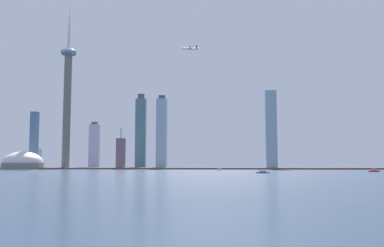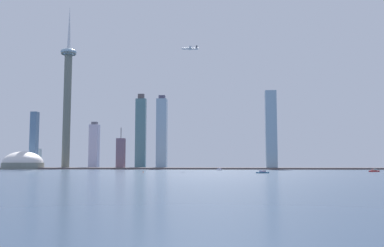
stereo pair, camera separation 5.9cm
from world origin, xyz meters
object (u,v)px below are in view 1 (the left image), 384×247
Objects in this scene: skyscraper_6 at (34,140)px; channel_buoy_0 at (143,172)px; stadium_dome at (23,164)px; skyscraper_3 at (162,133)px; skyscraper_4 at (121,154)px; skyscraper_5 at (141,133)px; observation_tower at (67,92)px; boat_2 at (374,171)px; boat_0 at (263,172)px; skyscraper_0 at (37,159)px; skyscraper_1 at (94,146)px; boat_3 at (219,169)px; airplane at (190,49)px; skyscraper_2 at (271,130)px.

skyscraper_6 is 50.41× the size of channel_buoy_0.
stadium_dome is 304.42m from skyscraper_3.
skyscraper_4 is 205.37m from skyscraper_6.
skyscraper_5 reaches higher than skyscraper_6.
observation_tower reaches higher than skyscraper_6.
boat_0 is at bearing -9.66° from boat_2.
skyscraper_6 is (-77.87, 10.16, -105.61)m from observation_tower.
skyscraper_0 reaches higher than channel_buoy_0.
skyscraper_1 is 6.03× the size of boat_3.
skyscraper_0 is 60.41m from skyscraper_6.
skyscraper_5 is 69.58× the size of channel_buoy_0.
skyscraper_0 is (-8.00, 81.52, 11.10)m from stadium_dome.
stadium_dome is at bearing -164.10° from skyscraper_3.
airplane is (36.98, 253.07, 232.19)m from channel_buoy_0.
observation_tower is 7.89× the size of skyscraper_0.
skyscraper_3 is 66.24× the size of channel_buoy_0.
skyscraper_1 is 3.49× the size of airplane.
skyscraper_5 is at bearing 20.61° from boat_3.
skyscraper_0 reaches higher than stadium_dome.
skyscraper_4 is (-78.70, -60.63, -48.22)m from skyscraper_3.
airplane reaches higher than boat_3.
skyscraper_6 is at bearing 49.77° from boat_3.
stadium_dome is (-81.99, -28.29, -157.29)m from observation_tower.
skyscraper_6 is at bearing 177.76° from skyscraper_2.
airplane is at bearing -62.74° from skyscraper_3.
skyscraper_4 is at bearing -142.39° from skyscraper_3.
airplane is at bearing -22.33° from skyscraper_0.
skyscraper_2 is at bearing 44.64° from boat_0.
skyscraper_5 is (149.41, 76.65, -84.99)m from observation_tower.
observation_tower is 3.33× the size of skyscraper_1.
skyscraper_3 is at bearing 37.61° from skyscraper_4.
skyscraper_5 is 10.00× the size of boat_2.
observation_tower is 2.87× the size of skyscraper_6.
boat_2 is (559.85, -273.54, -167.84)m from observation_tower.
skyscraper_3 is 284.76m from skyscraper_6.
skyscraper_4 is at bearing -42.94° from skyscraper_1.
boat_2 is 324.97m from channel_buoy_0.
skyscraper_0 is at bearing 95.60° from stadium_dome.
skyscraper_6 is at bearing -24.44° from airplane.
skyscraper_3 is 0.95× the size of skyscraper_5.
airplane reaches higher than skyscraper_6.
skyscraper_4 is (206.40, 20.60, 20.98)m from stadium_dome.
skyscraper_6 reaches higher than skyscraper_0.
skyscraper_0 is 0.28× the size of skyscraper_2.
skyscraper_4 is at bearing 5.70° from stadium_dome.
skyscraper_0 is 0.26× the size of skyscraper_5.
observation_tower is 188.21m from skyscraper_5.
skyscraper_4 is 5.05× the size of boat_2.
boat_3 is at bearing -25.17° from skyscraper_0.
stadium_dome is 82.66m from skyscraper_0.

